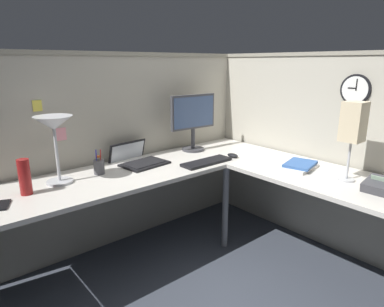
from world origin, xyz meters
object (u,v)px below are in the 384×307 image
object	(u,v)px
thermos_flask	(25,177)
book_stack	(299,166)
cell_phone	(2,205)
computer_mouse	(233,155)
pen_cup	(99,167)
desk_lamp_paper	(353,124)
laptop	(137,159)
office_phone	(384,187)
desk_lamp_dome	(54,129)
wall_clock	(356,90)
monitor	(193,118)
keyboard	(207,162)

from	to	relation	value
thermos_flask	book_stack	bearing A→B (deg)	-24.38
cell_phone	book_stack	world-z (taller)	book_stack
computer_mouse	pen_cup	distance (m)	1.09
computer_mouse	desk_lamp_paper	xyz separation A→B (m)	(0.18, -0.88, 0.37)
laptop	office_phone	world-z (taller)	laptop
desk_lamp_dome	desk_lamp_paper	xyz separation A→B (m)	(1.50, -1.20, 0.02)
wall_clock	desk_lamp_paper	bearing A→B (deg)	-154.18
monitor	thermos_flask	distance (m)	1.46
keyboard	desk_lamp_paper	world-z (taller)	desk_lamp_paper
pen_cup	wall_clock	world-z (taller)	wall_clock
cell_phone	desk_lamp_paper	xyz separation A→B (m)	(1.87, -1.03, 0.38)
office_phone	wall_clock	distance (m)	0.78
desk_lamp_dome	wall_clock	xyz separation A→B (m)	(1.82, -1.04, 0.22)
thermos_flask	wall_clock	xyz separation A→B (m)	(2.04, -0.97, 0.47)
book_stack	wall_clock	world-z (taller)	wall_clock
monitor	cell_phone	size ratio (longest dim) A/B	3.47
office_phone	wall_clock	world-z (taller)	wall_clock
thermos_flask	office_phone	size ratio (longest dim) A/B	1.04
keyboard	computer_mouse	bearing A→B (deg)	-3.21
cell_phone	desk_lamp_paper	distance (m)	2.17
monitor	desk_lamp_dome	world-z (taller)	monitor
desk_lamp_paper	wall_clock	xyz separation A→B (m)	(0.32, 0.16, 0.20)
desk_lamp_dome	pen_cup	xyz separation A→B (m)	(0.28, 0.00, -0.31)
laptop	wall_clock	size ratio (longest dim) A/B	1.90
pen_cup	cell_phone	size ratio (longest dim) A/B	1.25
desk_lamp_dome	wall_clock	distance (m)	2.11
pen_cup	office_phone	world-z (taller)	pen_cup
thermos_flask	desk_lamp_paper	bearing A→B (deg)	-33.27
thermos_flask	wall_clock	distance (m)	2.31
keyboard	desk_lamp_dome	bearing A→B (deg)	163.62
cell_phone	office_phone	bearing A→B (deg)	-13.16
keyboard	pen_cup	xyz separation A→B (m)	(-0.76, 0.31, 0.04)
keyboard	thermos_flask	size ratio (longest dim) A/B	1.95
laptop	pen_cup	xyz separation A→B (m)	(-0.35, -0.07, 0.03)
wall_clock	computer_mouse	bearing A→B (deg)	124.38
cell_phone	wall_clock	distance (m)	2.43
keyboard	cell_phone	xyz separation A→B (m)	(-1.42, 0.14, -0.01)
thermos_flask	desk_lamp_paper	xyz separation A→B (m)	(1.72, -1.13, 0.27)
desk_lamp_dome	office_phone	xyz separation A→B (m)	(1.45, -1.46, -0.33)
laptop	pen_cup	size ratio (longest dim) A/B	2.32
monitor	office_phone	world-z (taller)	monitor
thermos_flask	wall_clock	size ratio (longest dim) A/B	1.00
laptop	book_stack	distance (m)	1.25
computer_mouse	office_phone	bearing A→B (deg)	-83.71
desk_lamp_dome	pen_cup	distance (m)	0.42
desk_lamp_dome	book_stack	size ratio (longest dim) A/B	1.41
cell_phone	pen_cup	bearing A→B (deg)	36.67
monitor	pen_cup	distance (m)	0.97
monitor	keyboard	world-z (taller)	monitor
laptop	desk_lamp_dome	world-z (taller)	desk_lamp_dome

